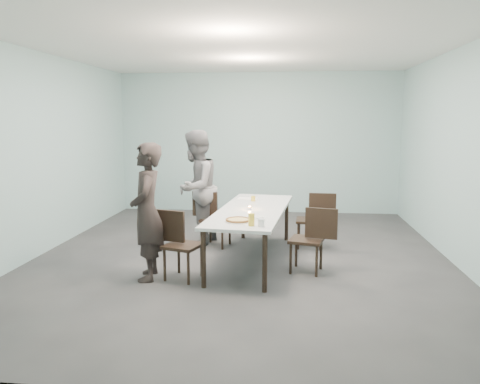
# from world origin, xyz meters

# --- Properties ---
(ground) EXTENTS (7.00, 7.00, 0.00)m
(ground) POSITION_xyz_m (0.00, 0.00, 0.00)
(ground) COLOR #333335
(ground) RESTS_ON ground
(room_shell) EXTENTS (6.02, 7.02, 3.01)m
(room_shell) POSITION_xyz_m (0.00, 0.00, 2.03)
(room_shell) COLOR #9BC1C3
(room_shell) RESTS_ON ground
(table) EXTENTS (1.15, 2.67, 0.75)m
(table) POSITION_xyz_m (0.17, -0.12, 0.69)
(table) COLOR white
(table) RESTS_ON ground
(chair_near_left) EXTENTS (0.65, 0.53, 0.87)m
(chair_near_left) POSITION_xyz_m (-0.71, -0.98, 0.50)
(chair_near_left) COLOR black
(chair_near_left) RESTS_ON ground
(chair_far_left) EXTENTS (0.65, 0.50, 0.87)m
(chair_far_left) POSITION_xyz_m (-0.54, 0.60, 0.50)
(chair_far_left) COLOR black
(chair_far_left) RESTS_ON ground
(chair_near_right) EXTENTS (0.65, 0.50, 0.87)m
(chair_near_right) POSITION_xyz_m (1.00, -0.58, 0.50)
(chair_near_right) COLOR black
(chair_near_right) RESTS_ON ground
(chair_far_right) EXTENTS (0.62, 0.44, 0.87)m
(chair_far_right) POSITION_xyz_m (1.10, 0.66, 0.50)
(chair_far_right) COLOR black
(chair_far_right) RESTS_ON ground
(diner_near) EXTENTS (0.52, 0.70, 1.73)m
(diner_near) POSITION_xyz_m (-1.08, -1.04, 0.86)
(diner_near) COLOR black
(diner_near) RESTS_ON ground
(diner_far) EXTENTS (0.89, 1.03, 1.84)m
(diner_far) POSITION_xyz_m (-0.80, 0.67, 0.92)
(diner_far) COLOR slate
(diner_far) RESTS_ON ground
(pizza) EXTENTS (0.34, 0.34, 0.04)m
(pizza) POSITION_xyz_m (0.06, -0.98, 0.77)
(pizza) COLOR white
(pizza) RESTS_ON table
(side_plate) EXTENTS (0.18, 0.18, 0.01)m
(side_plate) POSITION_xyz_m (0.28, -0.68, 0.76)
(side_plate) COLOR white
(side_plate) RESTS_ON table
(beer_glass) EXTENTS (0.08, 0.08, 0.15)m
(beer_glass) POSITION_xyz_m (0.24, -1.19, 0.82)
(beer_glass) COLOR yellow
(beer_glass) RESTS_ON table
(water_tumbler) EXTENTS (0.08, 0.08, 0.09)m
(water_tumbler) POSITION_xyz_m (0.36, -1.21, 0.80)
(water_tumbler) COLOR silver
(water_tumbler) RESTS_ON table
(tealight) EXTENTS (0.06, 0.06, 0.05)m
(tealight) POSITION_xyz_m (0.14, -0.17, 0.77)
(tealight) COLOR silver
(tealight) RESTS_ON table
(amber_tumbler) EXTENTS (0.07, 0.07, 0.08)m
(amber_tumbler) POSITION_xyz_m (0.13, 0.53, 0.79)
(amber_tumbler) COLOR yellow
(amber_tumbler) RESTS_ON table
(menu) EXTENTS (0.32, 0.25, 0.01)m
(menu) POSITION_xyz_m (0.02, 0.72, 0.75)
(menu) COLOR silver
(menu) RESTS_ON table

